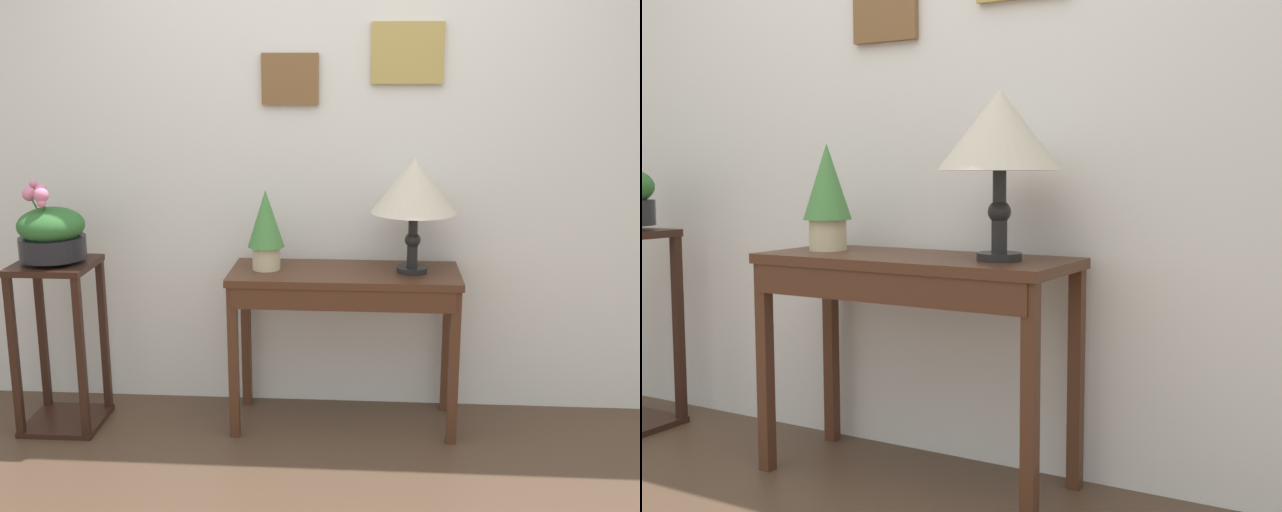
# 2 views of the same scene
# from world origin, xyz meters

# --- Properties ---
(back_wall_with_art) EXTENTS (9.00, 0.13, 2.80)m
(back_wall_with_art) POSITION_xyz_m (0.00, 1.54, 1.40)
(back_wall_with_art) COLOR silver
(back_wall_with_art) RESTS_ON ground
(console_table) EXTENTS (1.09, 0.44, 0.78)m
(console_table) POSITION_xyz_m (0.09, 1.20, 0.67)
(console_table) COLOR #472819
(console_table) RESTS_ON ground
(table_lamp) EXTENTS (0.40, 0.40, 0.54)m
(table_lamp) POSITION_xyz_m (0.41, 1.23, 1.19)
(table_lamp) COLOR black
(table_lamp) RESTS_ON console_table
(potted_plant_on_console) EXTENTS (0.17, 0.17, 0.38)m
(potted_plant_on_console) POSITION_xyz_m (-0.28, 1.23, 0.99)
(potted_plant_on_console) COLOR beige
(potted_plant_on_console) RESTS_ON console_table
(pedestal_stand_left) EXTENTS (0.37, 0.37, 0.83)m
(pedestal_stand_left) POSITION_xyz_m (-1.28, 1.12, 0.41)
(pedestal_stand_left) COLOR black
(pedestal_stand_left) RESTS_ON ground
(planter_bowl_wide) EXTENTS (0.31, 0.31, 0.39)m
(planter_bowl_wide) POSITION_xyz_m (-1.28, 1.12, 0.97)
(planter_bowl_wide) COLOR black
(planter_bowl_wide) RESTS_ON pedestal_stand_left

